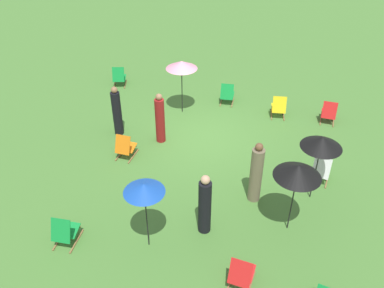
% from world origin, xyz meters
% --- Properties ---
extents(ground_plane, '(40.00, 40.00, 0.00)m').
position_xyz_m(ground_plane, '(0.00, 0.00, 0.00)').
color(ground_plane, '#477A33').
extents(deckchair_0, '(0.49, 0.77, 0.83)m').
position_xyz_m(deckchair_0, '(-4.04, -2.20, 0.37)').
color(deckchair_0, olive).
rests_on(deckchair_0, ground).
extents(deckchair_1, '(0.54, 0.80, 0.83)m').
position_xyz_m(deckchair_1, '(1.94, 5.40, 0.37)').
color(deckchair_1, olive).
rests_on(deckchair_1, ground).
extents(deckchair_2, '(0.54, 0.80, 0.83)m').
position_xyz_m(deckchair_2, '(-2.34, 5.39, 0.37)').
color(deckchair_2, olive).
rests_on(deckchair_2, ground).
extents(deckchair_3, '(0.55, 0.80, 0.83)m').
position_xyz_m(deckchair_3, '(-0.30, -2.55, 0.37)').
color(deckchair_3, olive).
rests_on(deckchair_3, ground).
extents(deckchair_4, '(0.68, 0.87, 0.83)m').
position_xyz_m(deckchair_4, '(4.31, -2.77, 0.37)').
color(deckchair_4, olive).
rests_on(deckchair_4, ground).
extents(deckchair_5, '(0.49, 0.77, 0.83)m').
position_xyz_m(deckchair_5, '(2.00, 1.76, 0.37)').
color(deckchair_5, olive).
rests_on(deckchair_5, ground).
extents(deckchair_6, '(0.57, 0.81, 0.83)m').
position_xyz_m(deckchair_6, '(-3.89, 1.22, 0.37)').
color(deckchair_6, olive).
rests_on(deckchair_6, ground).
extents(deckchair_7, '(0.59, 0.83, 0.83)m').
position_xyz_m(deckchair_7, '(-2.30, -2.10, 0.37)').
color(deckchair_7, olive).
rests_on(deckchair_7, ground).
extents(umbrella_0, '(1.12, 1.12, 2.01)m').
position_xyz_m(umbrella_0, '(-3.17, 3.40, 1.84)').
color(umbrella_0, black).
rests_on(umbrella_0, ground).
extents(umbrella_1, '(0.93, 0.93, 1.91)m').
position_xyz_m(umbrella_1, '(0.00, 4.90, 1.80)').
color(umbrella_1, black).
rests_on(umbrella_1, ground).
extents(umbrella_2, '(1.06, 1.06, 1.99)m').
position_xyz_m(umbrella_2, '(-3.66, 2.04, 1.84)').
color(umbrella_2, black).
rests_on(umbrella_2, ground).
extents(umbrella_3, '(1.11, 1.11, 2.01)m').
position_xyz_m(umbrella_3, '(1.15, -1.43, 1.86)').
color(umbrella_3, black).
rests_on(umbrella_3, ground).
extents(person_0, '(0.43, 0.43, 1.74)m').
position_xyz_m(person_0, '(-1.16, 4.05, 0.82)').
color(person_0, black).
rests_on(person_0, ground).
extents(person_1, '(0.31, 0.31, 1.74)m').
position_xyz_m(person_1, '(1.26, 0.60, 0.82)').
color(person_1, maroon).
rests_on(person_1, ground).
extents(person_2, '(0.41, 0.41, 1.76)m').
position_xyz_m(person_2, '(2.78, 0.58, 0.83)').
color(person_2, black).
rests_on(person_2, ground).
extents(person_3, '(0.47, 0.47, 1.85)m').
position_xyz_m(person_3, '(-2.17, 2.56, 0.87)').
color(person_3, '#72664C').
rests_on(person_3, ground).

